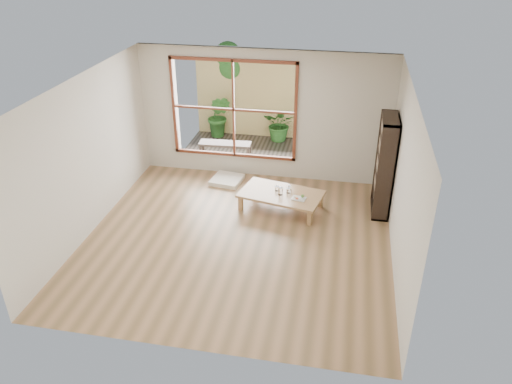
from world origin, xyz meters
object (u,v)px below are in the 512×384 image
bookshelf (385,166)px  garden_bench (225,145)px  food_tray (299,198)px  low_table (281,195)px

bookshelf → garden_bench: 3.75m
food_tray → bookshelf: bearing=26.6°
food_tray → low_table: bearing=166.6°
food_tray → garden_bench: (-1.88, 2.10, -0.01)m
low_table → bookshelf: bookshelf is taller
food_tray → garden_bench: 2.82m
low_table → garden_bench: 2.48m
low_table → bookshelf: bearing=21.0°
bookshelf → garden_bench: (-3.31, 1.67, -0.57)m
low_table → food_tray: bearing=-11.1°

